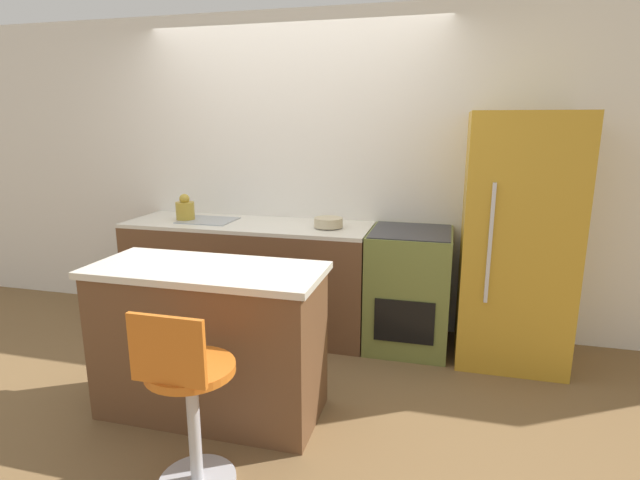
{
  "coord_description": "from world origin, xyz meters",
  "views": [
    {
      "loc": [
        1.29,
        -3.38,
        1.72
      ],
      "look_at": [
        0.48,
        -0.28,
        0.96
      ],
      "focal_mm": 28.0,
      "sensor_mm": 36.0,
      "label": 1
    }
  ],
  "objects_px": {
    "refrigerator": "(516,240)",
    "kettle": "(185,209)",
    "oven_range": "(409,289)",
    "mixing_bowl": "(328,222)",
    "stool_chair": "(189,401)"
  },
  "relations": [
    {
      "from": "oven_range",
      "to": "mixing_bowl",
      "type": "height_order",
      "value": "mixing_bowl"
    },
    {
      "from": "stool_chair",
      "to": "kettle",
      "type": "xyz_separation_m",
      "value": [
        -1.03,
        1.86,
        0.55
      ]
    },
    {
      "from": "mixing_bowl",
      "to": "refrigerator",
      "type": "bearing_deg",
      "value": 0.04
    },
    {
      "from": "stool_chair",
      "to": "mixing_bowl",
      "type": "height_order",
      "value": "mixing_bowl"
    },
    {
      "from": "refrigerator",
      "to": "kettle",
      "type": "distance_m",
      "value": 2.63
    },
    {
      "from": "oven_range",
      "to": "mixing_bowl",
      "type": "relative_size",
      "value": 4.13
    },
    {
      "from": "stool_chair",
      "to": "kettle",
      "type": "relative_size",
      "value": 4.38
    },
    {
      "from": "oven_range",
      "to": "kettle",
      "type": "distance_m",
      "value": 1.96
    },
    {
      "from": "kettle",
      "to": "mixing_bowl",
      "type": "distance_m",
      "value": 1.24
    },
    {
      "from": "oven_range",
      "to": "kettle",
      "type": "relative_size",
      "value": 4.29
    },
    {
      "from": "kettle",
      "to": "mixing_bowl",
      "type": "xyz_separation_m",
      "value": [
        1.24,
        -0.0,
        -0.05
      ]
    },
    {
      "from": "stool_chair",
      "to": "refrigerator",
      "type": "bearing_deg",
      "value": 49.47
    },
    {
      "from": "oven_range",
      "to": "refrigerator",
      "type": "distance_m",
      "value": 0.86
    },
    {
      "from": "kettle",
      "to": "oven_range",
      "type": "bearing_deg",
      "value": 0.56
    },
    {
      "from": "stool_chair",
      "to": "kettle",
      "type": "distance_m",
      "value": 2.2
    }
  ]
}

